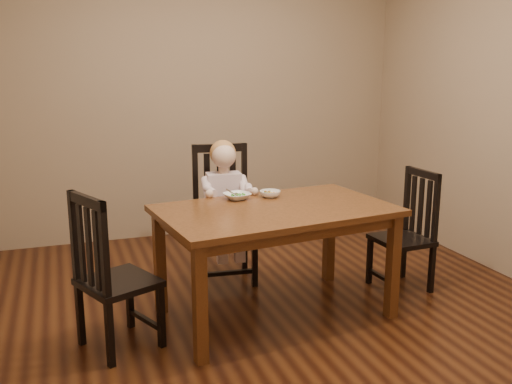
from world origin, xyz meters
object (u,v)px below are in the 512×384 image
object	(u,v)px
chair_left	(111,276)
chair_right	(407,233)
dining_table	(276,220)
toddler	(224,198)
bowl_veg	(270,194)
chair_child	(223,216)
bowl_peas	(237,196)

from	to	relation	value
chair_left	chair_right	bearing A→B (deg)	72.85
dining_table	toddler	distance (m)	0.73
chair_right	chair_left	bearing A→B (deg)	92.76
toddler	bowl_veg	size ratio (longest dim) A/B	4.05
chair_left	toddler	xyz separation A→B (m)	(0.94, 0.84, 0.20)
chair_child	chair_right	xyz separation A→B (m)	(1.24, -0.64, -0.07)
dining_table	bowl_veg	distance (m)	0.31
bowl_peas	bowl_veg	xyz separation A→B (m)	(0.24, -0.01, 0.00)
chair_right	bowl_peas	distance (m)	1.33
chair_child	chair_left	xyz separation A→B (m)	(-0.94, -0.90, -0.04)
chair_right	toddler	world-z (taller)	toddler
chair_left	bowl_veg	distance (m)	1.26
chair_right	bowl_veg	distance (m)	1.10
chair_left	bowl_veg	xyz separation A→B (m)	(1.15, 0.41, 0.31)
chair_left	toddler	distance (m)	1.28
chair_left	toddler	size ratio (longest dim) A/B	1.62
dining_table	chair_child	distance (m)	0.80
chair_right	bowl_veg	bearing A→B (deg)	77.61
chair_left	bowl_peas	xyz separation A→B (m)	(0.91, 0.42, 0.31)
bowl_veg	chair_child	bearing A→B (deg)	112.70
bowl_peas	bowl_veg	bearing A→B (deg)	-3.39
dining_table	bowl_peas	world-z (taller)	bowl_peas
chair_right	toddler	distance (m)	1.40
dining_table	bowl_peas	size ratio (longest dim) A/B	9.00
chair_right	bowl_peas	bearing A→B (deg)	78.57
chair_left	toddler	world-z (taller)	chair_left
toddler	chair_right	bearing A→B (deg)	160.67
dining_table	bowl_veg	world-z (taller)	bowl_veg
chair_child	bowl_veg	world-z (taller)	chair_child
dining_table	toddler	size ratio (longest dim) A/B	2.70
chair_child	bowl_peas	world-z (taller)	chair_child
dining_table	toddler	xyz separation A→B (m)	(-0.14, 0.72, -0.01)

